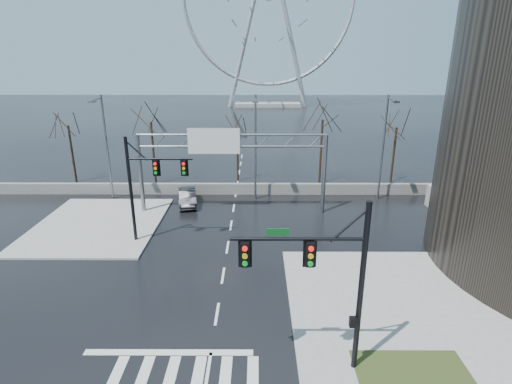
{
  "coord_description": "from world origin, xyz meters",
  "views": [
    {
      "loc": [
        2.19,
        -18.38,
        13.27
      ],
      "look_at": [
        2.09,
        8.83,
        4.0
      ],
      "focal_mm": 28.0,
      "sensor_mm": 36.0,
      "label": 1
    }
  ],
  "objects_px": {
    "ferris_wheel": "(268,4)",
    "signal_mast_near": "(329,273)",
    "signal_mast_far": "(145,180)",
    "car": "(187,197)",
    "sign_gantry": "(228,156)"
  },
  "relations": [
    {
      "from": "signal_mast_far",
      "to": "sign_gantry",
      "type": "height_order",
      "value": "signal_mast_far"
    },
    {
      "from": "ferris_wheel",
      "to": "signal_mast_near",
      "type": "bearing_deg",
      "value": -89.92
    },
    {
      "from": "signal_mast_near",
      "to": "sign_gantry",
      "type": "distance_m",
      "value": 19.79
    },
    {
      "from": "signal_mast_near",
      "to": "sign_gantry",
      "type": "bearing_deg",
      "value": 106.19
    },
    {
      "from": "ferris_wheel",
      "to": "car",
      "type": "distance_m",
      "value": 82.6
    },
    {
      "from": "signal_mast_far",
      "to": "ferris_wheel",
      "type": "xyz_separation_m",
      "value": [
        10.87,
        86.04,
        21.3
      ]
    },
    {
      "from": "signal_mast_far",
      "to": "ferris_wheel",
      "type": "distance_m",
      "value": 89.3
    },
    {
      "from": "signal_mast_near",
      "to": "ferris_wheel",
      "type": "xyz_separation_m",
      "value": [
        -0.14,
        99.04,
        21.26
      ]
    },
    {
      "from": "sign_gantry",
      "to": "signal_mast_near",
      "type": "bearing_deg",
      "value": -73.81
    },
    {
      "from": "signal_mast_near",
      "to": "car",
      "type": "xyz_separation_m",
      "value": [
        -9.54,
        21.0,
        -4.13
      ]
    },
    {
      "from": "sign_gantry",
      "to": "car",
      "type": "bearing_deg",
      "value": 153.52
    },
    {
      "from": "signal_mast_far",
      "to": "car",
      "type": "bearing_deg",
      "value": 79.61
    },
    {
      "from": "sign_gantry",
      "to": "car",
      "type": "relative_size",
      "value": 3.64
    },
    {
      "from": "signal_mast_far",
      "to": "ferris_wheel",
      "type": "height_order",
      "value": "ferris_wheel"
    },
    {
      "from": "signal_mast_far",
      "to": "sign_gantry",
      "type": "relative_size",
      "value": 0.49
    }
  ]
}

